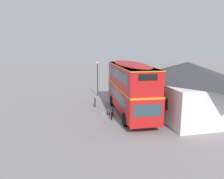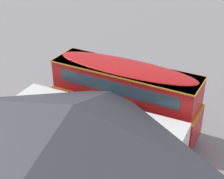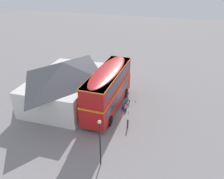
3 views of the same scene
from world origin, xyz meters
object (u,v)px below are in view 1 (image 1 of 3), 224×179
at_px(touring_bicycle, 112,113).
at_px(backpack_on_ground, 109,112).
at_px(street_lamp, 98,75).
at_px(water_bottle_blue_sports, 105,122).
at_px(water_bottle_clear_plastic, 104,113).
at_px(kerb_bollard, 95,102).
at_px(double_decker_bus, 130,86).

relative_size(touring_bicycle, backpack_on_ground, 3.24).
bearing_deg(street_lamp, water_bottle_blue_sports, -4.25).
bearing_deg(water_bottle_clear_plastic, backpack_on_ground, 70.53).
relative_size(backpack_on_ground, kerb_bollard, 0.52).
bearing_deg(water_bottle_blue_sports, water_bottle_clear_plastic, 173.22).
bearing_deg(kerb_bollard, double_decker_bus, 45.22).
height_order(water_bottle_clear_plastic, street_lamp, street_lamp).
bearing_deg(kerb_bollard, backpack_on_ground, 18.79).
relative_size(double_decker_bus, touring_bicycle, 6.01).
xyz_separation_m(touring_bicycle, street_lamp, (-8.77, -0.11, 2.31)).
bearing_deg(water_bottle_blue_sports, backpack_on_ground, 162.28).
xyz_separation_m(water_bottle_blue_sports, street_lamp, (-10.18, 0.76, 2.58)).
relative_size(water_bottle_clear_plastic, water_bottle_blue_sports, 0.92).
bearing_deg(kerb_bollard, street_lamp, 169.41).
xyz_separation_m(water_bottle_clear_plastic, street_lamp, (-7.77, 0.47, 2.59)).
xyz_separation_m(water_bottle_clear_plastic, water_bottle_blue_sports, (2.41, -0.29, 0.01)).
xyz_separation_m(water_bottle_blue_sports, kerb_bollard, (-5.00, -0.21, 0.39)).
distance_m(double_decker_bus, backpack_on_ground, 3.10).
relative_size(water_bottle_blue_sports, street_lamp, 0.05).
height_order(backpack_on_ground, water_bottle_clear_plastic, backpack_on_ground).
xyz_separation_m(double_decker_bus, touring_bicycle, (0.70, -1.84, -2.27)).
distance_m(backpack_on_ground, water_bottle_blue_sports, 2.37).
bearing_deg(water_bottle_clear_plastic, water_bottle_blue_sports, -6.78).
relative_size(backpack_on_ground, water_bottle_clear_plastic, 2.42).
distance_m(water_bottle_clear_plastic, street_lamp, 8.20).
relative_size(backpack_on_ground, street_lamp, 0.12).
bearing_deg(water_bottle_clear_plastic, double_decker_bus, 82.83).
distance_m(touring_bicycle, water_bottle_clear_plastic, 1.19).
bearing_deg(touring_bicycle, double_decker_bus, 110.84).
bearing_deg(double_decker_bus, water_bottle_blue_sports, -52.08).
bearing_deg(backpack_on_ground, water_bottle_clear_plastic, -109.47).
bearing_deg(street_lamp, backpack_on_ground, -0.25).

